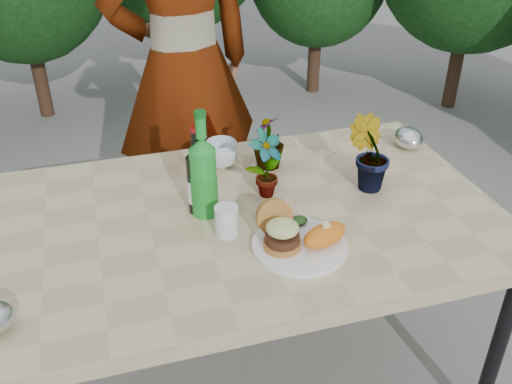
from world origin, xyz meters
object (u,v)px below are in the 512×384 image
object	(u,v)px
patio_table	(249,229)
dinner_plate	(300,246)
person	(184,68)
wine_bottle	(198,181)

from	to	relation	value
patio_table	dinner_plate	bearing A→B (deg)	-66.04
patio_table	person	bearing A→B (deg)	92.39
patio_table	dinner_plate	size ratio (longest dim) A/B	5.71
patio_table	wine_bottle	size ratio (longest dim) A/B	5.46
patio_table	wine_bottle	world-z (taller)	wine_bottle
patio_table	dinner_plate	distance (m)	0.24
patio_table	wine_bottle	distance (m)	0.23
dinner_plate	person	distance (m)	1.13
wine_bottle	dinner_plate	bearing A→B (deg)	-64.71
dinner_plate	patio_table	bearing A→B (deg)	113.96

